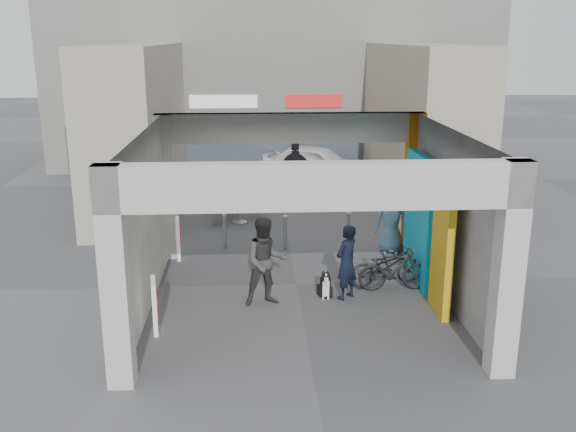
{
  "coord_description": "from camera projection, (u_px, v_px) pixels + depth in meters",
  "views": [
    {
      "loc": [
        -0.92,
        -13.08,
        5.26
      ],
      "look_at": [
        -0.13,
        1.0,
        1.28
      ],
      "focal_mm": 40.0,
      "sensor_mm": 36.0,
      "label": 1
    }
  ],
  "objects": [
    {
      "name": "man_with_dog",
      "position": [
        346.0,
        262.0,
        13.11
      ],
      "size": [
        0.67,
        0.67,
        1.57
      ],
      "primitive_type": "imported",
      "rotation": [
        0.0,
        0.0,
        3.91
      ],
      "color": "black",
      "rests_on": "ground"
    },
    {
      "name": "man_crates",
      "position": [
        296.0,
        171.0,
        21.16
      ],
      "size": [
        1.18,
        0.64,
        1.9
      ],
      "primitive_type": "imported",
      "rotation": [
        0.0,
        0.0,
        2.97
      ],
      "color": "black",
      "rests_on": "ground"
    },
    {
      "name": "cafe_set",
      "position": [
        235.0,
        209.0,
        18.89
      ],
      "size": [
        1.49,
        1.2,
        0.9
      ],
      "rotation": [
        0.0,
        0.0,
        -0.03
      ],
      "color": "#A9A9AE",
      "rests_on": "ground"
    },
    {
      "name": "crate_stack",
      "position": [
        304.0,
        185.0,
        22.08
      ],
      "size": [
        0.52,
        0.44,
        0.56
      ],
      "rotation": [
        0.0,
        0.0,
        0.22
      ],
      "color": "#1A5D21",
      "rests_on": "ground"
    },
    {
      "name": "man_back_turned",
      "position": [
        266.0,
        262.0,
        12.79
      ],
      "size": [
        1.0,
        0.85,
        1.82
      ],
      "primitive_type": "imported",
      "rotation": [
        0.0,
        0.0,
        0.2
      ],
      "color": "#3C3C3F",
      "rests_on": "ground"
    },
    {
      "name": "arcade_canopy",
      "position": [
        327.0,
        191.0,
        12.67
      ],
      "size": [
        6.4,
        6.45,
        6.4
      ],
      "color": "#B8B8B4",
      "rests_on": "ground"
    },
    {
      "name": "bollard_center",
      "position": [
        285.0,
        233.0,
        16.22
      ],
      "size": [
        0.09,
        0.09,
        0.88
      ],
      "primitive_type": "cylinder",
      "color": "#93969C",
      "rests_on": "ground"
    },
    {
      "name": "ground",
      "position": [
        296.0,
        284.0,
        14.05
      ],
      "size": [
        90.0,
        90.0,
        0.0
      ],
      "primitive_type": "plane",
      "color": "#58585D",
      "rests_on": "ground"
    },
    {
      "name": "far_building",
      "position": [
        273.0,
        67.0,
        26.41
      ],
      "size": [
        18.0,
        4.08,
        8.0
      ],
      "color": "silver",
      "rests_on": "ground"
    },
    {
      "name": "produce_stand",
      "position": [
        223.0,
        200.0,
        20.1
      ],
      "size": [
        1.13,
        0.61,
        0.74
      ],
      "rotation": [
        0.0,
        0.0,
        -0.23
      ],
      "color": "black",
      "rests_on": "ground"
    },
    {
      "name": "white_van",
      "position": [
        316.0,
        163.0,
        23.74
      ],
      "size": [
        4.34,
        3.12,
        1.37
      ],
      "primitive_type": "imported",
      "rotation": [
        0.0,
        0.0,
        1.15
      ],
      "color": "white",
      "rests_on": "ground"
    },
    {
      "name": "bicycle_rear",
      "position": [
        394.0,
        270.0,
        13.6
      ],
      "size": [
        1.55,
        0.48,
        0.93
      ],
      "primitive_type": "imported",
      "rotation": [
        0.0,
        0.0,
        1.6
      ],
      "color": "black",
      "rests_on": "ground"
    },
    {
      "name": "plaza_bldg_right",
      "position": [
        419.0,
        123.0,
        20.82
      ],
      "size": [
        2.0,
        9.0,
        5.0
      ],
      "primitive_type": "cube",
      "color": "#ACA48E",
      "rests_on": "ground"
    },
    {
      "name": "border_collie",
      "position": [
        325.0,
        286.0,
        13.28
      ],
      "size": [
        0.23,
        0.45,
        0.62
      ],
      "rotation": [
        0.0,
        0.0,
        0.34
      ],
      "color": "black",
      "rests_on": "ground"
    },
    {
      "name": "bicycle_front",
      "position": [
        385.0,
        266.0,
        13.87
      ],
      "size": [
        1.79,
        1.01,
        0.89
      ],
      "primitive_type": "imported",
      "rotation": [
        0.0,
        0.0,
        1.83
      ],
      "color": "black",
      "rests_on": "ground"
    },
    {
      "name": "advert_board_near",
      "position": [
        155.0,
        305.0,
        11.7
      ],
      "size": [
        0.18,
        0.56,
        1.0
      ],
      "rotation": [
        0.0,
        0.0,
        0.17
      ],
      "color": "white",
      "rests_on": "ground"
    },
    {
      "name": "advert_board_far",
      "position": [
        178.0,
        238.0,
        15.57
      ],
      "size": [
        0.15,
        0.56,
        1.0
      ],
      "rotation": [
        0.0,
        0.0,
        0.12
      ],
      "color": "white",
      "rests_on": "ground"
    },
    {
      "name": "bollard_left",
      "position": [
        225.0,
        231.0,
        16.3
      ],
      "size": [
        0.09,
        0.09,
        0.91
      ],
      "primitive_type": "cylinder",
      "color": "#93969C",
      "rests_on": "ground"
    },
    {
      "name": "man_elderly",
      "position": [
        392.0,
        221.0,
        15.9
      ],
      "size": [
        0.91,
        0.71,
        1.65
      ],
      "primitive_type": "imported",
      "rotation": [
        0.0,
        0.0,
        -0.25
      ],
      "color": "#6395C1",
      "rests_on": "ground"
    },
    {
      "name": "plaza_bldg_left",
      "position": [
        139.0,
        126.0,
        20.33
      ],
      "size": [
        2.0,
        9.0,
        5.0
      ],
      "primitive_type": "cube",
      "color": "#ACA48E",
      "rests_on": "ground"
    },
    {
      "name": "bollard_right",
      "position": [
        348.0,
        231.0,
        16.16
      ],
      "size": [
        0.09,
        0.09,
        0.99
      ],
      "primitive_type": "cylinder",
      "color": "#93969C",
      "rests_on": "ground"
    }
  ]
}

